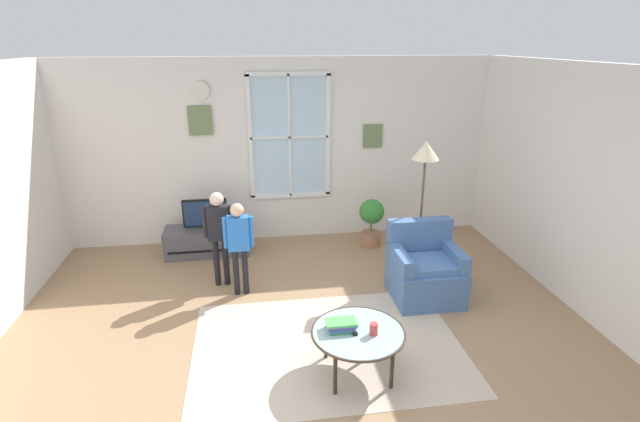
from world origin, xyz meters
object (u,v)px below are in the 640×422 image
(television, at_px, (205,213))
(potted_plant_by_window, at_px, (371,219))
(cup, at_px, (374,329))
(person_blue_shirt, at_px, (239,238))
(person_black_shirt, at_px, (219,228))
(tv_stand, at_px, (207,241))
(book_stack, at_px, (341,325))
(remote_near_books, at_px, (353,330))
(floor_lamp, at_px, (425,164))
(armchair, at_px, (425,271))
(coffee_table, at_px, (358,334))

(television, relative_size, potted_plant_by_window, 0.84)
(cup, height_order, person_blue_shirt, person_blue_shirt)
(cup, height_order, person_black_shirt, person_black_shirt)
(tv_stand, bearing_deg, person_blue_shirt, -68.30)
(book_stack, relative_size, remote_near_books, 1.94)
(television, xyz_separation_m, person_blue_shirt, (0.48, -1.19, 0.10))
(remote_near_books, bearing_deg, cup, -22.21)
(person_blue_shirt, bearing_deg, tv_stand, 111.70)
(cup, distance_m, floor_lamp, 2.33)
(floor_lamp, bearing_deg, armchair, -101.94)
(cup, distance_m, potted_plant_by_window, 2.87)
(potted_plant_by_window, bearing_deg, person_blue_shirt, -148.54)
(armchair, distance_m, potted_plant_by_window, 1.53)
(coffee_table, bearing_deg, potted_plant_by_window, 73.31)
(book_stack, height_order, cup, cup)
(armchair, height_order, book_stack, armchair)
(armchair, distance_m, cup, 1.60)
(book_stack, bearing_deg, coffee_table, -19.26)
(coffee_table, relative_size, person_blue_shirt, 0.74)
(armchair, relative_size, cup, 7.92)
(book_stack, xyz_separation_m, potted_plant_by_window, (0.96, 2.68, -0.06))
(coffee_table, distance_m, floor_lamp, 2.37)
(remote_near_books, bearing_deg, book_stack, 156.37)
(armchair, height_order, remote_near_books, armchair)
(television, bearing_deg, armchair, -31.10)
(cup, height_order, floor_lamp, floor_lamp)
(armchair, bearing_deg, person_black_shirt, 164.96)
(television, bearing_deg, floor_lamp, -20.51)
(tv_stand, height_order, floor_lamp, floor_lamp)
(armchair, xyz_separation_m, person_blue_shirt, (-2.11, 0.37, 0.38))
(person_black_shirt, height_order, floor_lamp, floor_lamp)
(person_blue_shirt, xyz_separation_m, potted_plant_by_window, (1.86, 1.14, -0.30))
(potted_plant_by_window, bearing_deg, book_stack, -109.74)
(floor_lamp, bearing_deg, coffee_table, -123.85)
(person_blue_shirt, relative_size, floor_lamp, 0.66)
(tv_stand, relative_size, book_stack, 4.23)
(book_stack, bearing_deg, person_black_shirt, 122.19)
(coffee_table, relative_size, potted_plant_by_window, 1.19)
(tv_stand, distance_m, coffee_table, 3.18)
(cup, bearing_deg, potted_plant_by_window, 76.00)
(person_blue_shirt, bearing_deg, coffee_table, -56.73)
(armchair, bearing_deg, coffee_table, -131.27)
(person_black_shirt, distance_m, potted_plant_by_window, 2.29)
(tv_stand, height_order, potted_plant_by_window, potted_plant_by_window)
(armchair, bearing_deg, cup, -126.50)
(television, distance_m, person_black_shirt, 0.97)
(coffee_table, height_order, remote_near_books, remote_near_books)
(person_black_shirt, bearing_deg, coffee_table, -55.40)
(remote_near_books, relative_size, floor_lamp, 0.08)
(person_blue_shirt, relative_size, potted_plant_by_window, 1.61)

